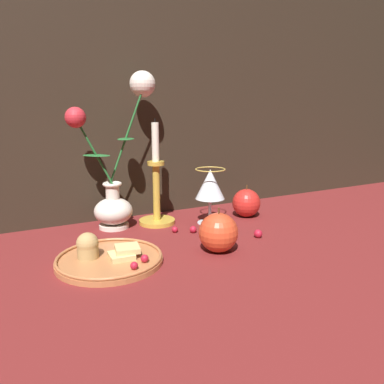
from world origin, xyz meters
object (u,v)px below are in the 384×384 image
(candlestick, at_px, (157,195))
(apple_near_glass, at_px, (246,203))
(apple_beside_vase, at_px, (218,233))
(wine_glass, at_px, (210,186))
(plate_with_pastries, at_px, (108,257))
(vase, at_px, (117,171))

(candlestick, xyz_separation_m, apple_near_glass, (0.24, -0.06, -0.04))
(apple_beside_vase, bearing_deg, wine_glass, 65.04)
(apple_beside_vase, bearing_deg, plate_with_pastries, 167.99)
(apple_beside_vase, height_order, apple_near_glass, apple_beside_vase)
(plate_with_pastries, bearing_deg, wine_glass, 23.53)
(plate_with_pastries, height_order, candlestick, candlestick)
(plate_with_pastries, distance_m, apple_near_glass, 0.45)
(vase, xyz_separation_m, apple_near_glass, (0.34, -0.07, -0.10))
(candlestick, distance_m, apple_beside_vase, 0.25)
(candlestick, bearing_deg, vase, 169.04)
(candlestick, bearing_deg, wine_glass, -26.70)
(vase, xyz_separation_m, wine_glass, (0.22, -0.08, -0.04))
(apple_beside_vase, bearing_deg, vase, 117.40)
(vase, bearing_deg, apple_near_glass, -12.42)
(plate_with_pastries, relative_size, apple_beside_vase, 2.18)
(candlestick, distance_m, apple_near_glass, 0.25)
(wine_glass, bearing_deg, apple_near_glass, 2.84)
(plate_with_pastries, xyz_separation_m, candlestick, (0.18, 0.19, 0.06))
(plate_with_pastries, relative_size, apple_near_glass, 2.31)
(apple_beside_vase, bearing_deg, apple_near_glass, 42.45)
(wine_glass, relative_size, candlestick, 0.53)
(apple_near_glass, bearing_deg, vase, 167.58)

